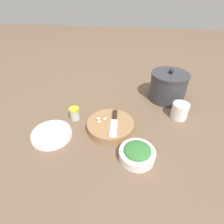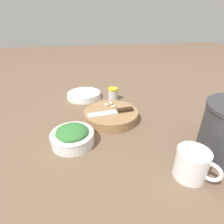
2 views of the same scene
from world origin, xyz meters
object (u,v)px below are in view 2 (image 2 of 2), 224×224
(cutting_board, at_px, (111,115))
(herb_bowl, at_px, (73,136))
(garlic_cloves, at_px, (110,104))
(plate_stack, at_px, (84,95))
(coffee_mug, at_px, (192,164))
(spice_jar, at_px, (113,94))
(chef_knife, at_px, (114,112))

(cutting_board, height_order, herb_bowl, herb_bowl)
(garlic_cloves, distance_m, plate_stack, 0.24)
(cutting_board, bearing_deg, plate_stack, -159.76)
(cutting_board, xyz_separation_m, plate_stack, (-0.27, -0.10, -0.01))
(coffee_mug, distance_m, plate_stack, 0.67)
(cutting_board, height_order, spice_jar, spice_jar)
(chef_knife, distance_m, coffee_mug, 0.37)
(cutting_board, distance_m, chef_knife, 0.03)
(cutting_board, xyz_separation_m, garlic_cloves, (-0.05, 0.01, 0.03))
(chef_knife, height_order, herb_bowl, herb_bowl)
(spice_jar, xyz_separation_m, coffee_mug, (0.56, 0.10, 0.01))
(plate_stack, bearing_deg, chef_knife, 20.59)
(chef_knife, distance_m, garlic_cloves, 0.07)
(chef_knife, xyz_separation_m, plate_stack, (-0.28, -0.11, -0.03))
(herb_bowl, bearing_deg, cutting_board, 129.89)
(herb_bowl, relative_size, coffee_mug, 1.41)
(spice_jar, bearing_deg, plate_stack, -113.20)
(spice_jar, distance_m, plate_stack, 0.17)
(chef_knife, relative_size, herb_bowl, 1.30)
(herb_bowl, distance_m, plate_stack, 0.41)
(plate_stack, bearing_deg, herb_bowl, -9.32)
(garlic_cloves, xyz_separation_m, coffee_mug, (0.41, 0.14, -0.00))
(cutting_board, distance_m, herb_bowl, 0.22)
(herb_bowl, bearing_deg, plate_stack, 170.68)
(chef_knife, xyz_separation_m, garlic_cloves, (-0.07, -0.00, 0.00))
(garlic_cloves, xyz_separation_m, plate_stack, (-0.22, -0.11, -0.03))
(garlic_cloves, relative_size, herb_bowl, 0.37)
(cutting_board, height_order, coffee_mug, coffee_mug)
(plate_stack, bearing_deg, spice_jar, 66.80)
(spice_jar, distance_m, coffee_mug, 0.57)
(chef_knife, height_order, coffee_mug, coffee_mug)
(chef_knife, distance_m, spice_jar, 0.22)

